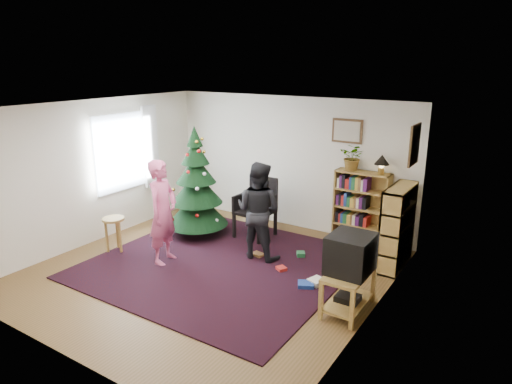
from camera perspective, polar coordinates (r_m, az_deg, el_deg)
The scene contains 23 objects.
floor at distance 7.17m, azimuth -5.86°, elevation -9.82°, with size 5.00×5.00×0.00m, color brown.
ceiling at distance 6.48m, azimuth -6.50°, elevation 10.46°, with size 5.00×5.00×0.00m, color white.
wall_back at distance 8.74m, azimuth 4.12°, elevation 3.71°, with size 5.00×0.02×2.50m, color silver.
wall_front at distance 5.13m, azimuth -23.95°, elevation -6.85°, with size 5.00×0.02×2.50m, color silver.
wall_left at distance 8.47m, azimuth -19.52°, elevation 2.39°, with size 0.02×5.00×2.50m, color silver.
wall_right at distance 5.58m, azimuth 14.41°, elevation -4.12°, with size 0.02×5.00×2.50m, color silver.
rug at distance 7.38m, azimuth -4.40°, elevation -8.91°, with size 3.80×3.60×0.02m, color black.
window_pane at distance 8.76m, azimuth -16.49°, elevation 4.78°, with size 0.04×1.20×1.40m, color silver.
curtain at distance 9.20m, azimuth -13.05°, elevation 5.54°, with size 0.06×0.35×1.60m, color silver.
picture_back at distance 8.12m, azimuth 11.33°, elevation 7.49°, with size 0.55×0.03×0.42m.
picture_right at distance 7.04m, azimuth 19.21°, elevation 5.60°, with size 0.03×0.50×0.60m.
christmas_tree at distance 8.33m, azimuth -7.45°, elevation 0.11°, with size 1.12×1.12×2.03m.
bookshelf_back at distance 8.15m, azimuth 13.00°, elevation -1.87°, with size 0.95×0.30×1.30m.
bookshelf_right at distance 7.39m, azimuth 17.26°, elevation -4.10°, with size 0.30×0.95×1.30m.
tv_stand at distance 6.10m, azimuth 11.48°, elevation -11.66°, with size 0.47×0.84×0.55m.
crt_tv at distance 5.89m, azimuth 11.71°, elevation -7.55°, with size 0.53×0.57×0.50m.
armchair at distance 8.32m, azimuth 0.31°, elevation -1.57°, with size 0.62×0.62×1.10m.
stool at distance 8.01m, azimuth -17.35°, elevation -4.03°, with size 0.36×0.36×0.60m.
person_standing at distance 7.30m, azimuth -11.57°, elevation -2.49°, with size 0.61×0.40×1.68m, color #C64F7B.
person_by_chair at distance 7.34m, azimuth 0.30°, elevation -2.34°, with size 0.78×0.61×1.61m, color black.
potted_plant at distance 8.00m, azimuth 12.05°, elevation 4.29°, with size 0.42×0.36×0.47m, color gray.
table_lamp at distance 7.85m, azimuth 15.46°, elevation 3.75°, with size 0.25×0.25×0.33m.
floor_clutter at distance 7.15m, azimuth 5.32°, elevation -9.56°, with size 1.52×1.09×0.08m.
Camera 1 is at (4.06, -5.01, 3.14)m, focal length 32.00 mm.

